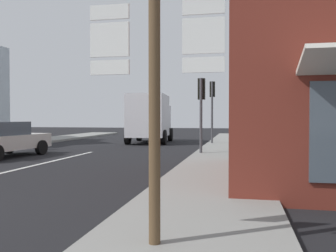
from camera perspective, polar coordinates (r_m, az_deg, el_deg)
The scene contains 8 objects.
ground_plane at distance 15.83m, azimuth -14.74°, elevation -4.66°, with size 80.00×80.00×0.00m, color black.
sidewalk_right at distance 12.25m, azimuth 8.33°, elevation -6.08°, with size 2.67×44.00×0.14m, color gray.
lane_centre_stripe at distance 12.39m, azimuth -22.97°, elevation -6.39°, with size 0.16×12.00×0.01m, color silver.
sedan_far at distance 16.47m, azimuth -24.61°, elevation -1.86°, with size 2.29×4.35×1.47m.
delivery_truck at distance 23.36m, azimuth -2.86°, elevation 1.39°, with size 2.79×5.14×3.05m.
route_sign_post at distance 4.38m, azimuth -2.09°, elevation 4.61°, with size 1.66×0.14×3.20m.
traffic_light_far_right at distance 21.64m, azimuth 6.94°, elevation 4.36°, with size 0.30×0.49×3.75m.
traffic_light_near_right at distance 15.69m, azimuth 5.25°, elevation 4.31°, with size 0.30×0.49×3.32m.
Camera 1 is at (6.94, -4.13, 1.67)m, focal length 38.92 mm.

